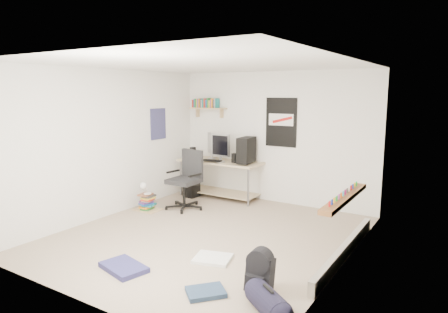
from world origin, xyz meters
The scene contains 26 objects.
floor centered at (0.00, 0.00, -0.01)m, with size 4.00×4.50×0.01m, color gray.
ceiling centered at (0.00, 0.00, 2.50)m, with size 4.00×4.50×0.01m, color white.
back_wall centered at (0.00, 2.25, 1.25)m, with size 4.00×0.01×2.50m, color silver.
left_wall centered at (-2.00, 0.00, 1.25)m, with size 0.01×4.50×2.50m, color silver.
right_wall centered at (2.00, 0.00, 1.25)m, with size 0.01×4.50×2.50m, color silver.
desk centered at (-1.02, 1.98, 0.36)m, with size 1.71×0.75×0.78m, color #CFB18F.
monitor_left centered at (-1.27, 2.00, 0.99)m, with size 0.38×0.09×0.41m, color #B7B7BC.
monitor_right centered at (-0.92, 1.79, 1.00)m, with size 0.40×0.10×0.43m, color #9B9A9F.
pc_tower centered at (-0.41, 1.90, 1.02)m, with size 0.22×0.46×0.49m, color black.
keyboard centered at (-1.07, 1.70, 0.79)m, with size 0.39×0.14×0.02m, color black.
speaker_left centered at (-1.75, 2.00, 0.87)m, with size 0.09×0.09×0.19m, color black.
speaker_right centered at (-0.59, 1.78, 0.87)m, with size 0.09×0.09×0.18m, color black.
office_chair centered at (-1.15, 0.91, 0.49)m, with size 0.71×0.71×1.08m, color black.
wall_shelf centered at (-1.45, 2.14, 1.78)m, with size 0.80×0.22×0.24m, color tan.
poster_back_wall centered at (0.15, 2.23, 1.55)m, with size 0.62×0.03×0.92m, color black.
poster_left_wall centered at (-1.99, 1.20, 1.50)m, with size 0.02×0.42×0.60m, color navy.
window centered at (1.95, 0.30, 1.45)m, with size 0.10×1.50×1.26m, color brown.
baseboard_heater centered at (1.96, 0.30, 0.09)m, with size 0.08×2.50×0.18m, color #B7B2A8.
backpack centered at (1.44, -1.10, 0.20)m, with size 0.28×0.22×0.37m, color black.
duffel_bag centered at (1.71, -1.45, 0.14)m, with size 0.25×0.25×0.50m, color black.
tshirt centered at (0.56, -0.69, 0.02)m, with size 0.46×0.38×0.04m, color silver.
jeans_a centered at (-0.19, -1.50, 0.03)m, with size 0.58×0.37×0.06m, color navy.
jeans_b centered at (0.98, -1.45, 0.03)m, with size 0.40×0.30×0.05m, color #21334C.
book_stack centered at (-1.65, 0.49, 0.15)m, with size 0.44×0.36×0.30m, color olive.
desk_lamp centered at (-1.63, 0.47, 0.38)m, with size 0.13×0.22×0.22m, color silver.
subwoofer centered at (-1.54, 1.66, 0.14)m, with size 0.26×0.26×0.29m, color black.
Camera 1 is at (3.25, -4.68, 2.12)m, focal length 32.00 mm.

